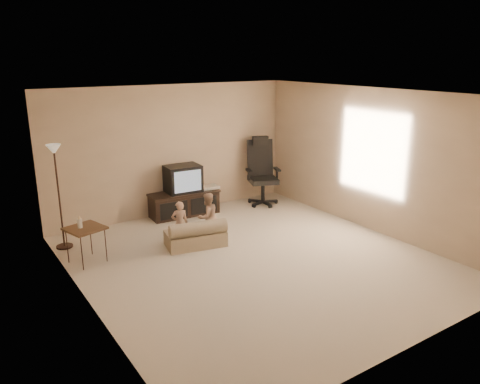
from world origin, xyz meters
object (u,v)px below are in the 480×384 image
(office_chair, at_px, (262,180))
(floor_lamp, at_px, (56,174))
(child_sofa, at_px, (196,236))
(toddler_left, at_px, (180,223))
(toddler_right, at_px, (208,217))
(side_table, at_px, (84,229))
(tv_stand, at_px, (184,195))

(office_chair, relative_size, floor_lamp, 0.82)
(floor_lamp, distance_m, child_sofa, 2.40)
(floor_lamp, relative_size, toddler_left, 2.26)
(office_chair, relative_size, toddler_right, 1.71)
(child_sofa, height_order, toddler_right, toddler_right)
(side_table, height_order, child_sofa, side_table)
(toddler_right, bearing_deg, toddler_left, -15.49)
(child_sofa, xyz_separation_m, toddler_left, (-0.19, 0.21, 0.19))
(side_table, height_order, toddler_right, toddler_right)
(toddler_left, xyz_separation_m, toddler_right, (0.49, -0.05, 0.03))
(tv_stand, height_order, floor_lamp, floor_lamp)
(tv_stand, height_order, side_table, tv_stand)
(tv_stand, xyz_separation_m, side_table, (-2.24, -1.14, 0.13))
(office_chair, height_order, side_table, office_chair)
(tv_stand, relative_size, toddler_left, 1.88)
(side_table, bearing_deg, floor_lamp, 100.44)
(tv_stand, bearing_deg, toddler_right, -97.19)
(child_sofa, bearing_deg, office_chair, 41.30)
(side_table, height_order, toddler_left, toddler_left)
(tv_stand, distance_m, toddler_right, 1.40)
(tv_stand, distance_m, side_table, 2.51)
(tv_stand, distance_m, toddler_left, 1.52)
(office_chair, bearing_deg, toddler_left, -134.75)
(tv_stand, distance_m, floor_lamp, 2.55)
(office_chair, xyz_separation_m, side_table, (-3.94, -0.90, 0.04))
(child_sofa, height_order, toddler_left, toddler_left)
(floor_lamp, distance_m, toddler_left, 2.08)
(office_chair, height_order, child_sofa, office_chair)
(side_table, bearing_deg, toddler_left, -6.78)
(floor_lamp, relative_size, child_sofa, 1.64)
(tv_stand, distance_m, child_sofa, 1.65)
(tv_stand, height_order, toddler_left, tv_stand)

